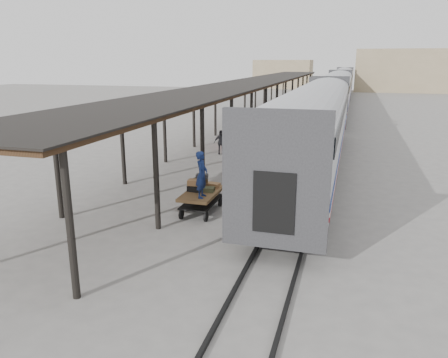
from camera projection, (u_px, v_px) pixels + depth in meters
ground at (211, 214)px, 17.39m from camera, size 160.00×160.00×0.00m
train at (335, 91)px, 47.09m from camera, size 3.45×76.01×4.01m
canopy at (257, 82)px, 39.47m from camera, size 4.90×64.30×4.15m
rails at (334, 115)px, 47.98m from camera, size 1.54×150.00×0.12m
building_far at (403, 70)px, 84.74m from camera, size 18.00×10.00×8.00m
building_left at (283, 74)px, 95.22m from camera, size 12.00×8.00×6.00m
baggage_cart at (202, 197)px, 17.43m from camera, size 1.25×2.40×0.86m
suitcase_stack at (201, 184)px, 17.67m from camera, size 1.13×1.13×0.59m
luggage_tug at (233, 139)px, 30.59m from camera, size 1.04×1.59×1.35m
porter at (202, 175)px, 16.47m from camera, size 0.46×0.67×1.79m
pedestrian at (221, 142)px, 28.19m from camera, size 1.00×0.66×1.58m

